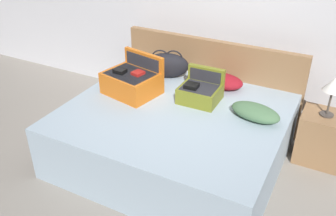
{
  "coord_description": "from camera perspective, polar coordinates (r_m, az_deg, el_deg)",
  "views": [
    {
      "loc": [
        1.37,
        -2.37,
        2.39
      ],
      "look_at": [
        0.0,
        0.26,
        0.67
      ],
      "focal_mm": 39.29,
      "sensor_mm": 36.0,
      "label": 1
    }
  ],
  "objects": [
    {
      "name": "ground_plane",
      "position": [
        3.63,
        -1.95,
        -11.04
      ],
      "size": [
        12.0,
        12.0,
        0.0
      ],
      "primitive_type": "plane",
      "color": "gray"
    },
    {
      "name": "back_wall",
      "position": [
        4.39,
        8.72,
        15.37
      ],
      "size": [
        8.0,
        0.1,
        2.6
      ],
      "primitive_type": "cube",
      "color": "silver",
      "rests_on": "ground"
    },
    {
      "name": "bed",
      "position": [
        3.74,
        0.98,
        -4.17
      ],
      "size": [
        2.1,
        1.83,
        0.57
      ],
      "primitive_type": "cube",
      "color": "#99ADBC",
      "rests_on": "ground"
    },
    {
      "name": "headboard",
      "position": [
        4.4,
        6.61,
        4.35
      ],
      "size": [
        2.14,
        0.08,
        0.99
      ],
      "primitive_type": "cube",
      "color": "olive",
      "rests_on": "ground"
    },
    {
      "name": "hard_case_large",
      "position": [
        3.87,
        -5.61,
        4.19
      ],
      "size": [
        0.61,
        0.54,
        0.4
      ],
      "rotation": [
        0.0,
        0.0,
        -0.2
      ],
      "color": "#D16619",
      "rests_on": "bed"
    },
    {
      "name": "hard_case_medium",
      "position": [
        3.74,
        5.04,
        2.63
      ],
      "size": [
        0.4,
        0.37,
        0.31
      ],
      "rotation": [
        0.0,
        0.0,
        0.02
      ],
      "color": "olive",
      "rests_on": "bed"
    },
    {
      "name": "duffel_bag",
      "position": [
        4.2,
        -0.18,
        6.66
      ],
      "size": [
        0.54,
        0.37,
        0.33
      ],
      "rotation": [
        0.0,
        0.0,
        0.37
      ],
      "color": "black",
      "rests_on": "bed"
    },
    {
      "name": "pillow_near_headboard",
      "position": [
        4.03,
        8.18,
        4.17
      ],
      "size": [
        0.5,
        0.3,
        0.16
      ],
      "primitive_type": "ellipsoid",
      "rotation": [
        0.0,
        0.0,
        0.04
      ],
      "color": "maroon",
      "rests_on": "bed"
    },
    {
      "name": "pillow_center_head",
      "position": [
        3.52,
        13.39,
        -0.64
      ],
      "size": [
        0.52,
        0.34,
        0.14
      ],
      "primitive_type": "ellipsoid",
      "rotation": [
        0.0,
        0.0,
        -0.19
      ],
      "color": "#4C724C",
      "rests_on": "bed"
    },
    {
      "name": "nightstand",
      "position": [
        4.04,
        22.61,
        -4.25
      ],
      "size": [
        0.44,
        0.4,
        0.53
      ],
      "primitive_type": "cube",
      "color": "olive",
      "rests_on": "ground"
    },
    {
      "name": "table_lamp",
      "position": [
        3.77,
        24.32,
        3.12
      ],
      "size": [
        0.2,
        0.2,
        0.4
      ],
      "color": "#3F3833",
      "rests_on": "nightstand"
    }
  ]
}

